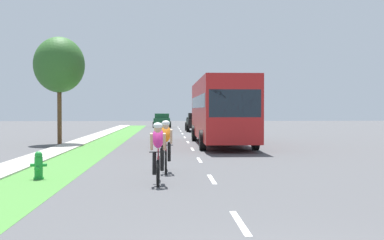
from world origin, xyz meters
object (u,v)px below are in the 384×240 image
(fire_hydrant_green, at_px, (39,166))
(pickup_black, at_px, (198,122))
(cyclist_lead, at_px, (158,152))
(cyclist_trailing, at_px, (166,146))
(bus_red, at_px, (220,108))
(street_tree_near, at_px, (59,65))
(sedan_dark_green, at_px, (162,120))

(fire_hydrant_green, distance_m, pickup_black, 30.41)
(cyclist_lead, bearing_deg, cyclist_trailing, 85.29)
(bus_red, bearing_deg, cyclist_lead, -102.60)
(bus_red, xyz_separation_m, street_tree_near, (-8.91, 1.01, 2.42))
(fire_hydrant_green, bearing_deg, cyclist_lead, -17.40)
(pickup_black, bearing_deg, bus_red, -89.55)
(fire_hydrant_green, bearing_deg, street_tree_near, 100.15)
(cyclist_trailing, relative_size, bus_red, 0.15)
(sedan_dark_green, relative_size, street_tree_near, 0.72)
(cyclist_trailing, relative_size, pickup_black, 0.34)
(fire_hydrant_green, height_order, cyclist_trailing, cyclist_trailing)
(pickup_black, distance_m, street_tree_near, 18.40)
(cyclist_lead, bearing_deg, sedan_dark_green, 90.48)
(cyclist_trailing, relative_size, street_tree_near, 0.29)
(street_tree_near, bearing_deg, sedan_dark_green, 78.22)
(fire_hydrant_green, height_order, pickup_black, pickup_black)
(cyclist_lead, relative_size, bus_red, 0.15)
(pickup_black, bearing_deg, cyclist_trailing, -95.63)
(fire_hydrant_green, relative_size, street_tree_near, 0.13)
(fire_hydrant_green, bearing_deg, cyclist_trailing, 20.47)
(cyclist_lead, distance_m, sedan_dark_green, 41.07)
(fire_hydrant_green, bearing_deg, pickup_black, 78.10)
(cyclist_lead, bearing_deg, bus_red, 77.40)
(fire_hydrant_green, xyz_separation_m, bus_red, (6.40, 12.97, 1.61))
(bus_red, bearing_deg, street_tree_near, 173.50)
(cyclist_trailing, distance_m, bus_red, 12.10)
(cyclist_lead, height_order, bus_red, bus_red)
(fire_hydrant_green, xyz_separation_m, cyclist_lead, (3.27, -1.03, 0.44))
(cyclist_lead, distance_m, street_tree_near, 16.48)
(sedan_dark_green, distance_m, street_tree_near, 26.86)
(street_tree_near, bearing_deg, pickup_black, 60.92)
(cyclist_lead, relative_size, cyclist_trailing, 1.00)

